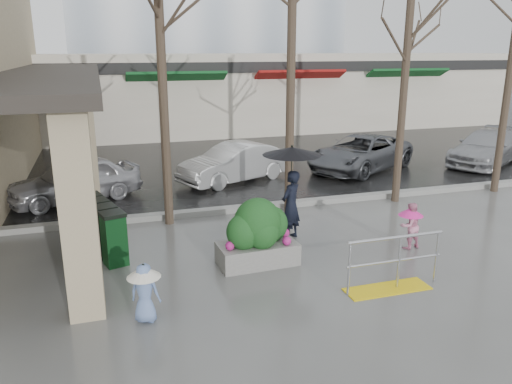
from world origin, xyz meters
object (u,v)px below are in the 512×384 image
tree_west (159,9)px  tree_mideast (409,24)px  planter (258,233)px  car_b (235,163)px  tree_midwest (292,6)px  car_d (486,148)px  handrail (392,270)px  child_pink (410,223)px  car_c (360,153)px  woman (291,180)px  news_boxes (103,228)px  child_blue (145,287)px  car_a (75,180)px

tree_west → tree_mideast: tree_west is taller
planter → car_b: bearing=79.1°
tree_midwest → car_d: (9.25, 3.22, -4.60)m
handrail → car_d: size_ratio=0.44×
child_pink → car_c: bearing=-117.8°
woman → news_boxes: bearing=-43.5°
child_blue → car_c: 11.85m
handrail → news_boxes: (-4.96, 3.36, 0.18)m
news_boxes → handrail: bearing=-50.3°
handrail → planter: size_ratio=1.17×
car_b → handrail: bearing=-18.0°
handrail → tree_west: bearing=125.0°
tree_midwest → tree_mideast: (3.30, -0.00, -0.37)m
handrail → tree_midwest: tree_midwest is taller
tree_west → child_pink: tree_west is taller
woman → car_c: bearing=-168.4°
handrail → child_pink: (1.45, 1.61, 0.21)m
tree_west → car_a: (-2.30, 2.74, -4.45)m
tree_west → car_d: tree_west is taller
news_boxes → car_a: car_a is taller
child_blue → car_d: bearing=-125.1°
woman → car_c: 7.48m
car_b → child_blue: bearing=-47.1°
handrail → car_c: size_ratio=0.42×
tree_mideast → car_d: bearing=28.4°
child_blue → child_pink: bearing=-141.6°
news_boxes → car_c: bearing=13.8°
tree_west → child_pink: bearing=-33.6°
planter → car_a: bearing=122.7°
tree_mideast → news_boxes: (-8.10, -1.44, -4.30)m
planter → car_a: (-3.69, 5.74, -0.03)m
woman → planter: size_ratio=1.35×
car_a → car_d: size_ratio=0.85×
child_blue → car_a: car_a is taller
woman → child_pink: woman is taller
handrail → woman: size_ratio=0.87×
tree_mideast → child_pink: tree_mideast is taller
woman → tree_midwest: bearing=-147.1°
tree_mideast → news_boxes: tree_mideast is taller
handrail → child_blue: handrail is taller
news_boxes → car_b: (4.24, 4.96, 0.07)m
handrail → tree_midwest: size_ratio=0.27×
child_blue → car_b: (3.64, 8.12, 0.04)m
tree_midwest → news_boxes: 6.85m
tree_midwest → car_b: tree_midwest is taller
handrail → planter: 2.69m
woman → car_b: bearing=-128.7°
tree_midwest → planter: (-1.82, -3.00, -4.57)m
tree_west → child_blue: bearing=-102.3°
handrail → car_d: car_d is taller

